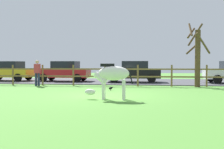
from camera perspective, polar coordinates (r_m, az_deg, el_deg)
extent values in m
plane|color=#549338|center=(12.28, -2.40, -4.31)|extent=(60.00, 60.00, 0.00)
cube|color=#47474C|center=(21.46, 1.98, -1.44)|extent=(28.00, 7.40, 0.05)
cylinder|color=brown|center=(19.25, -20.12, -0.07)|extent=(0.11, 0.11, 1.34)
cylinder|color=brown|center=(18.37, -14.38, -0.11)|extent=(0.11, 0.11, 1.34)
cylinder|color=brown|center=(17.69, -8.13, -0.14)|extent=(0.11, 0.11, 1.34)
cylinder|color=brown|center=(17.24, -1.47, -0.18)|extent=(0.11, 0.11, 1.34)
cylinder|color=brown|center=(17.03, 5.45, -0.22)|extent=(0.11, 0.11, 1.34)
cylinder|color=brown|center=(17.08, 12.43, -0.26)|extent=(0.11, 0.11, 1.34)
cylinder|color=brown|center=(17.37, 19.28, -0.29)|extent=(0.11, 0.11, 1.34)
cube|color=brown|center=(17.25, -1.47, -0.41)|extent=(20.78, 0.06, 0.09)
cube|color=brown|center=(17.23, -1.47, 1.15)|extent=(20.78, 0.06, 0.09)
cylinder|color=#513A23|center=(17.21, 17.55, 3.21)|extent=(0.32, 0.32, 3.45)
cylinder|color=#513A23|center=(16.89, 18.63, 6.25)|extent=(0.97, 0.62, 1.24)
cylinder|color=#513A23|center=(17.49, 16.29, 8.36)|extent=(0.61, 0.85, 0.73)
cylinder|color=#513A23|center=(17.62, 16.68, 5.39)|extent=(0.96, 0.54, 0.84)
cylinder|color=#513A23|center=(17.25, 16.18, 9.05)|extent=(0.16, 0.96, 0.89)
cylinder|color=#513A23|center=(17.71, 17.10, 8.01)|extent=(0.97, 0.30, 1.41)
ellipsoid|color=white|center=(10.63, 0.35, 0.26)|extent=(1.24, 0.49, 0.56)
cylinder|color=white|center=(10.60, -1.90, -3.22)|extent=(0.11, 0.11, 0.78)
cylinder|color=white|center=(10.87, -1.64, -3.09)|extent=(0.11, 0.11, 0.78)
cylinder|color=white|center=(10.49, 2.41, -3.28)|extent=(0.11, 0.11, 0.78)
cylinder|color=white|center=(10.77, 2.57, -3.14)|extent=(0.11, 0.11, 0.78)
cylinder|color=white|center=(10.73, -2.44, -0.73)|extent=(0.59, 0.25, 0.51)
ellipsoid|color=white|center=(10.85, -4.62, -3.68)|extent=(0.44, 0.20, 0.24)
cube|color=black|center=(10.66, -0.98, 1.99)|extent=(0.56, 0.04, 0.12)
cylinder|color=black|center=(10.57, 3.95, -0.57)|extent=(0.19, 0.05, 0.54)
cylinder|color=black|center=(14.24, -0.33, -3.28)|extent=(0.01, 0.01, 0.06)
cylinder|color=black|center=(14.20, -0.36, -3.29)|extent=(0.01, 0.01, 0.06)
ellipsoid|color=black|center=(14.21, -0.35, -2.93)|extent=(0.18, 0.10, 0.12)
sphere|color=black|center=(14.20, 0.01, -2.73)|extent=(0.07, 0.07, 0.07)
cube|color=black|center=(20.35, 4.42, 0.26)|extent=(4.06, 1.85, 0.70)
cube|color=black|center=(20.33, 4.85, 2.03)|extent=(1.96, 1.63, 0.56)
cylinder|color=black|center=(19.59, 0.42, -0.84)|extent=(0.61, 0.20, 0.60)
cylinder|color=black|center=(21.28, 0.83, -0.59)|extent=(0.61, 0.20, 0.60)
cylinder|color=black|center=(19.53, 8.33, -0.87)|extent=(0.61, 0.20, 0.60)
cylinder|color=black|center=(21.23, 8.11, -0.62)|extent=(0.61, 0.20, 0.60)
cylinder|color=black|center=(19.84, 21.31, -0.95)|extent=(0.61, 0.20, 0.60)
cylinder|color=black|center=(21.48, 20.08, -0.70)|extent=(0.61, 0.20, 0.60)
cube|color=yellow|center=(23.49, -21.03, 0.38)|extent=(4.07, 1.87, 0.70)
cube|color=black|center=(23.40, -20.73, 1.92)|extent=(1.96, 1.64, 0.56)
cylinder|color=black|center=(22.09, -19.16, -0.61)|extent=(0.61, 0.21, 0.60)
cylinder|color=black|center=(23.58, -17.14, -0.42)|extent=(0.61, 0.21, 0.60)
cube|color=red|center=(21.64, -10.10, 0.35)|extent=(4.03, 1.78, 0.70)
cube|color=black|center=(21.58, -9.73, 2.02)|extent=(1.93, 1.60, 0.56)
cylinder|color=black|center=(21.35, -14.27, -0.65)|extent=(0.60, 0.19, 0.60)
cylinder|color=black|center=(22.92, -12.60, -0.44)|extent=(0.60, 0.19, 0.60)
cylinder|color=black|center=(20.44, -7.29, -0.73)|extent=(0.60, 0.19, 0.60)
cylinder|color=black|center=(22.08, -6.06, -0.50)|extent=(0.60, 0.19, 0.60)
cylinder|color=#232847|center=(17.87, -15.68, -1.02)|extent=(0.14, 0.14, 0.82)
cylinder|color=#232847|center=(17.79, -15.16, -1.03)|extent=(0.14, 0.14, 0.82)
cube|color=#B7333D|center=(17.81, -15.44, 1.22)|extent=(0.36, 0.23, 0.58)
sphere|color=tan|center=(17.80, -15.46, 2.58)|extent=(0.22, 0.22, 0.22)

